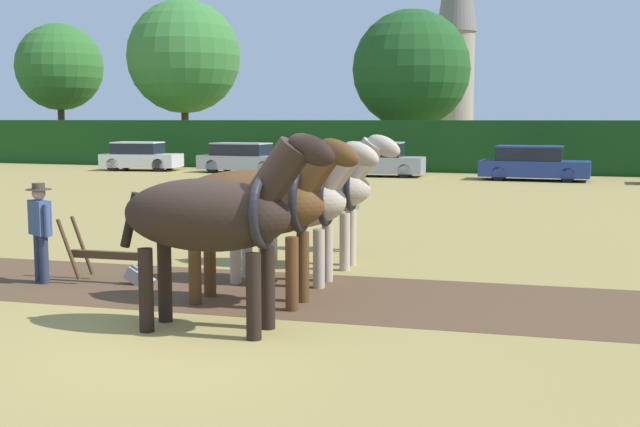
{
  "coord_description": "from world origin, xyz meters",
  "views": [
    {
      "loc": [
        4.46,
        -8.19,
        2.59
      ],
      "look_at": [
        0.3,
        3.71,
        1.1
      ],
      "focal_mm": 45.0,
      "sensor_mm": 36.0,
      "label": 1
    }
  ],
  "objects_px": {
    "tree_center_left": "(411,69)",
    "parked_car_far_left": "(140,157)",
    "draft_horse_lead_left": "(215,215)",
    "church_spire": "(457,12)",
    "tree_left": "(184,57)",
    "draft_horse_trail_left": "(288,200)",
    "tree_far_left": "(59,67)",
    "parked_car_left": "(244,158)",
    "parked_car_center": "(533,164)",
    "draft_horse_lead_right": "(256,204)",
    "farmer_at_plow": "(40,226)",
    "parked_car_center_left": "(379,160)",
    "draft_horse_trail_right": "(314,189)",
    "plow": "(116,264)",
    "farmer_beside_team": "(352,202)"
  },
  "relations": [
    {
      "from": "church_spire",
      "to": "parked_car_left",
      "type": "xyz_separation_m",
      "value": [
        -4.63,
        -32.14,
        -10.64
      ]
    },
    {
      "from": "tree_far_left",
      "to": "church_spire",
      "type": "bearing_deg",
      "value": 45.51
    },
    {
      "from": "tree_left",
      "to": "draft_horse_lead_left",
      "type": "xyz_separation_m",
      "value": [
        19.54,
        -34.84,
        -4.88
      ]
    },
    {
      "from": "tree_left",
      "to": "parked_car_center",
      "type": "distance_m",
      "value": 23.54
    },
    {
      "from": "draft_horse_lead_left",
      "to": "church_spire",
      "type": "bearing_deg",
      "value": 92.67
    },
    {
      "from": "draft_horse_trail_right",
      "to": "farmer_beside_team",
      "type": "xyz_separation_m",
      "value": [
        0.14,
        1.8,
        -0.41
      ]
    },
    {
      "from": "church_spire",
      "to": "farmer_at_plow",
      "type": "distance_m",
      "value": 58.17
    },
    {
      "from": "tree_far_left",
      "to": "parked_car_left",
      "type": "distance_m",
      "value": 20.7
    },
    {
      "from": "tree_far_left",
      "to": "farmer_at_plow",
      "type": "bearing_deg",
      "value": -53.42
    },
    {
      "from": "draft_horse_trail_right",
      "to": "parked_car_left",
      "type": "bearing_deg",
      "value": 113.13
    },
    {
      "from": "draft_horse_lead_right",
      "to": "parked_car_left",
      "type": "bearing_deg",
      "value": 110.68
    },
    {
      "from": "parked_car_center_left",
      "to": "parked_car_center",
      "type": "relative_size",
      "value": 0.89
    },
    {
      "from": "tree_far_left",
      "to": "draft_horse_trail_right",
      "type": "distance_m",
      "value": 43.31
    },
    {
      "from": "church_spire",
      "to": "draft_horse_lead_right",
      "type": "relative_size",
      "value": 7.68
    },
    {
      "from": "tree_far_left",
      "to": "draft_horse_lead_right",
      "type": "relative_size",
      "value": 3.13
    },
    {
      "from": "tree_left",
      "to": "parked_car_far_left",
      "type": "xyz_separation_m",
      "value": [
        1.95,
        -8.23,
        -5.62
      ]
    },
    {
      "from": "church_spire",
      "to": "draft_horse_trail_left",
      "type": "bearing_deg",
      "value": -82.83
    },
    {
      "from": "tree_left",
      "to": "draft_horse_trail_right",
      "type": "xyz_separation_m",
      "value": [
        19.19,
        -30.34,
        -4.94
      ]
    },
    {
      "from": "farmer_beside_team",
      "to": "parked_car_center_left",
      "type": "height_order",
      "value": "farmer_beside_team"
    },
    {
      "from": "draft_horse_lead_left",
      "to": "draft_horse_trail_left",
      "type": "height_order",
      "value": "draft_horse_lead_left"
    },
    {
      "from": "church_spire",
      "to": "farmer_beside_team",
      "type": "bearing_deg",
      "value": -82.35
    },
    {
      "from": "farmer_beside_team",
      "to": "parked_car_center",
      "type": "height_order",
      "value": "farmer_beside_team"
    },
    {
      "from": "tree_far_left",
      "to": "draft_horse_lead_right",
      "type": "bearing_deg",
      "value": -49.72
    },
    {
      "from": "tree_center_left",
      "to": "farmer_at_plow",
      "type": "height_order",
      "value": "tree_center_left"
    },
    {
      "from": "draft_horse_trail_right",
      "to": "farmer_at_plow",
      "type": "xyz_separation_m",
      "value": [
        -3.58,
        -2.8,
        -0.46
      ]
    },
    {
      "from": "tree_left",
      "to": "draft_horse_lead_right",
      "type": "distance_m",
      "value": 38.89
    },
    {
      "from": "draft_horse_lead_right",
      "to": "plow",
      "type": "relative_size",
      "value": 1.78
    },
    {
      "from": "draft_horse_lead_left",
      "to": "parked_car_far_left",
      "type": "relative_size",
      "value": 0.69
    },
    {
      "from": "parked_car_center_left",
      "to": "draft_horse_lead_left",
      "type": "bearing_deg",
      "value": -83.64
    },
    {
      "from": "draft_horse_lead_left",
      "to": "parked_car_center_left",
      "type": "distance_m",
      "value": 26.99
    },
    {
      "from": "draft_horse_lead_left",
      "to": "draft_horse_trail_left",
      "type": "distance_m",
      "value": 3.01
    },
    {
      "from": "draft_horse_lead_right",
      "to": "farmer_beside_team",
      "type": "relative_size",
      "value": 1.69
    },
    {
      "from": "tree_center_left",
      "to": "parked_car_far_left",
      "type": "xyz_separation_m",
      "value": [
        -11.96,
        -8.58,
        -4.62
      ]
    },
    {
      "from": "tree_center_left",
      "to": "church_spire",
      "type": "distance_m",
      "value": 24.45
    },
    {
      "from": "farmer_beside_team",
      "to": "parked_car_center",
      "type": "relative_size",
      "value": 0.37
    },
    {
      "from": "tree_left",
      "to": "plow",
      "type": "xyz_separation_m",
      "value": [
        16.75,
        -32.79,
        -6.0
      ]
    },
    {
      "from": "tree_center_left",
      "to": "draft_horse_lead_right",
      "type": "distance_m",
      "value": 34.36
    },
    {
      "from": "church_spire",
      "to": "parked_car_far_left",
      "type": "xyz_separation_m",
      "value": [
        -10.33,
        -32.22,
        -10.64
      ]
    },
    {
      "from": "parked_car_far_left",
      "to": "parked_car_center",
      "type": "xyz_separation_m",
      "value": [
        19.28,
        -0.26,
        0.01
      ]
    },
    {
      "from": "tree_left",
      "to": "parked_car_left",
      "type": "xyz_separation_m",
      "value": [
        7.64,
        -8.15,
        -5.61
      ]
    },
    {
      "from": "tree_center_left",
      "to": "parked_car_far_left",
      "type": "height_order",
      "value": "tree_center_left"
    },
    {
      "from": "draft_horse_trail_left",
      "to": "parked_car_center_left",
      "type": "height_order",
      "value": "draft_horse_trail_left"
    },
    {
      "from": "tree_far_left",
      "to": "farmer_at_plow",
      "type": "height_order",
      "value": "tree_far_left"
    },
    {
      "from": "parked_car_center",
      "to": "plow",
      "type": "bearing_deg",
      "value": -99.65
    },
    {
      "from": "tree_far_left",
      "to": "tree_left",
      "type": "bearing_deg",
      "value": -7.64
    },
    {
      "from": "plow",
      "to": "parked_car_far_left",
      "type": "distance_m",
      "value": 28.68
    },
    {
      "from": "parked_car_center",
      "to": "draft_horse_trail_left",
      "type": "bearing_deg",
      "value": -93.93
    },
    {
      "from": "parked_car_far_left",
      "to": "parked_car_center_left",
      "type": "relative_size",
      "value": 1.02
    },
    {
      "from": "tree_left",
      "to": "draft_horse_trail_left",
      "type": "bearing_deg",
      "value": -58.78
    },
    {
      "from": "farmer_beside_team",
      "to": "parked_car_far_left",
      "type": "xyz_separation_m",
      "value": [
        -17.39,
        20.31,
        -0.27
      ]
    }
  ]
}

